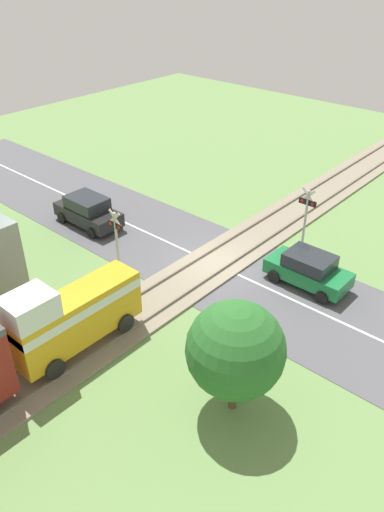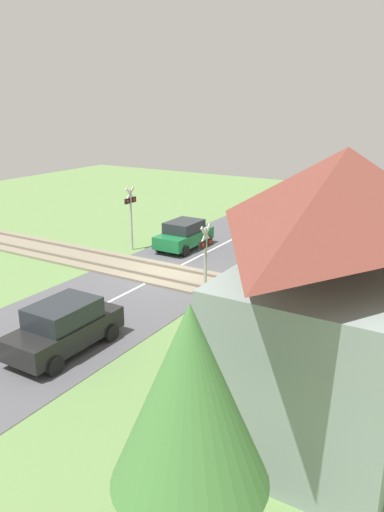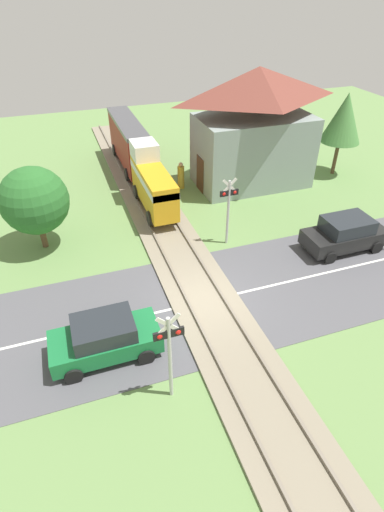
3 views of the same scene
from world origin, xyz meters
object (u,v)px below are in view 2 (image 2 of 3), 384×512
object	(u,v)px
car_far_side	(64,326)
crossing_signal_west_approach	(131,210)
station_building	(335,294)
car_near_crossing	(184,234)
crossing_signal_east_approach	(205,257)

from	to	relation	value
car_far_side	crossing_signal_west_approach	xyz separation A→B (m)	(-10.18, -5.19, 1.33)
station_building	crossing_signal_west_approach	bearing A→B (deg)	-124.49
car_near_crossing	crossing_signal_east_approach	xyz separation A→B (m)	(6.73, 5.19, 1.38)
car_near_crossing	crossing_signal_east_approach	bearing A→B (deg)	37.61
car_near_crossing	car_far_side	bearing A→B (deg)	13.69
crossing_signal_east_approach	station_building	distance (m)	7.35
car_far_side	crossing_signal_west_approach	distance (m)	11.50
car_far_side	crossing_signal_east_approach	world-z (taller)	crossing_signal_east_approach
station_building	car_far_side	bearing A→B (deg)	-83.50
station_building	car_near_crossing	bearing A→B (deg)	-134.34
car_near_crossing	station_building	size ratio (longest dim) A/B	0.51
crossing_signal_west_approach	station_building	bearing A→B (deg)	55.51
car_near_crossing	crossing_signal_east_approach	distance (m)	8.61
crossing_signal_east_approach	car_near_crossing	bearing A→B (deg)	-142.39
station_building	crossing_signal_east_approach	bearing A→B (deg)	-124.91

